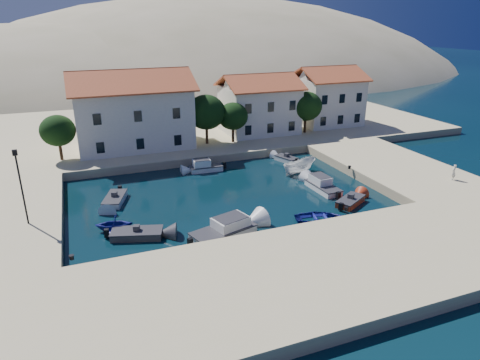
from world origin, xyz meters
name	(u,v)px	position (x,y,z in m)	size (l,w,h in m)	color
ground	(265,241)	(0.00, 0.00, 0.00)	(400.00, 400.00, 0.00)	black
quay_south	(302,275)	(0.00, -6.00, 0.50)	(52.00, 12.00, 1.00)	#CCBE8B
quay_east	(391,167)	(20.50, 10.00, 0.50)	(11.00, 20.00, 1.00)	#CCBE8B
quay_west	(12,222)	(-19.00, 10.00, 0.50)	(8.00, 20.00, 1.00)	#CCBE8B
quay_north	(178,127)	(2.00, 38.00, 0.50)	(80.00, 36.00, 1.00)	#CCBE8B
hills	(177,135)	(20.64, 123.62, -23.40)	(254.00, 176.00, 99.00)	tan
building_left	(132,108)	(-6.00, 28.00, 5.94)	(14.70, 9.45, 9.70)	white
building_mid	(259,103)	(12.00, 29.00, 5.22)	(10.50, 8.40, 8.30)	white
building_right	(327,95)	(24.00, 30.00, 5.47)	(9.45, 8.40, 8.80)	white
trees	(217,114)	(4.51, 25.46, 4.84)	(37.30, 5.30, 6.45)	#382314
lamppost	(20,180)	(-17.50, 8.00, 4.75)	(0.35, 0.25, 6.22)	black
bollards	(276,204)	(2.80, 3.87, 1.15)	(29.36, 9.56, 0.30)	black
motorboat_grey_sw	(137,234)	(-9.41, 4.34, 0.29)	(4.42, 2.92, 1.25)	#323136
cabin_cruiser_south	(223,230)	(-2.81, 2.08, 0.48)	(5.82, 3.77, 1.60)	white
rowboat_south	(319,220)	(5.88, 1.69, 0.00)	(2.98, 4.17, 0.86)	navy
motorboat_red_se	(350,201)	(10.52, 3.66, 0.30)	(3.75, 3.07, 1.25)	#9A2F16
cabin_cruiser_east	(323,186)	(9.95, 7.62, 0.48)	(1.97, 4.51, 1.60)	white
boat_east	(299,173)	(10.24, 13.28, 0.00)	(1.70, 4.53, 1.75)	white
motorboat_white_ne	(286,159)	(10.78, 17.52, 0.30)	(2.33, 3.28, 1.25)	white
rowboat_west	(115,231)	(-10.99, 6.15, 0.00)	(2.61, 3.02, 1.59)	navy
motorboat_white_west	(115,199)	(-10.33, 12.28, 0.29)	(2.82, 4.12, 1.25)	white
cabin_cruiser_north	(206,167)	(0.50, 17.78, 0.48)	(3.84, 1.78, 1.60)	white
pedestrian	(454,172)	(22.60, 3.25, 1.82)	(0.60, 0.39, 1.65)	silver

